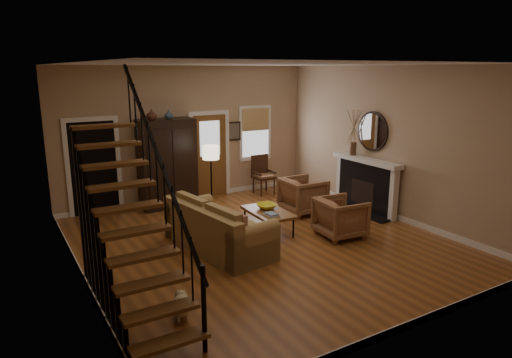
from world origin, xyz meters
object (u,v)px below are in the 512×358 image
coffee_table (268,221)px  armchair_left (341,217)px  armoire (167,164)px  sofa (219,227)px  floor_lamp (211,181)px  side_chair (264,175)px  armchair_right (303,195)px

coffee_table → armchair_left: bearing=-39.7°
armoire → armchair_left: armoire is taller
armoire → sofa: (-0.14, -3.01, -0.63)m
floor_lamp → coffee_table: bearing=-72.4°
armoire → side_chair: 2.61m
armoire → sofa: bearing=-92.8°
coffee_table → armoire: bearing=112.0°
sofa → armoire: bearing=78.6°
coffee_table → floor_lamp: 1.76m
floor_lamp → armchair_right: bearing=-25.7°
armchair_left → armchair_right: armchair_right is taller
coffee_table → side_chair: size_ratio=1.16×
armoire → coffee_table: (1.10, -2.73, -0.82)m
armchair_left → armoire: bearing=36.5°
armoire → armchair_left: bearing=-58.8°
armchair_right → side_chair: (0.08, 1.84, 0.10)m
armoire → sofa: armoire is taller
sofa → coffee_table: sofa is taller
armoire → coffee_table: bearing=-68.0°
armchair_right → floor_lamp: bearing=65.7°
side_chair → coffee_table: bearing=-119.8°
armoire → sofa: size_ratio=0.92×
armchair_left → armchair_right: bearing=-4.1°
sofa → armchair_right: (2.61, 0.97, -0.01)m
side_chair → sofa: bearing=-133.8°
side_chair → armchair_left: bearing=-95.8°
armchair_right → armchair_left: bearing=171.9°
armchair_left → floor_lamp: (-1.60, 2.50, 0.41)m
armoire → coffee_table: size_ratio=1.78×
sofa → armchair_left: (2.35, -0.63, -0.04)m
sofa → floor_lamp: 2.04m
floor_lamp → side_chair: bearing=25.8°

